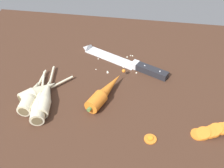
{
  "coord_description": "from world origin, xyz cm",
  "views": [
    {
      "loc": [
        10.33,
        -66.17,
        56.95
      ],
      "look_at": [
        0.0,
        -2.0,
        1.5
      ],
      "focal_mm": 44.12,
      "sensor_mm": 36.0,
      "label": 1
    }
  ],
  "objects_px": {
    "carrot_slice_stack": "(216,130)",
    "carrot_slice_stray_near": "(150,139)",
    "parsnip_front": "(46,96)",
    "parsnip_back": "(39,102)",
    "parsnip_mid_left": "(31,96)",
    "chefs_knife": "(121,60)",
    "parsnip_mid_right": "(39,91)",
    "whole_carrot": "(105,92)"
  },
  "relations": [
    {
      "from": "parsnip_back",
      "to": "parsnip_front",
      "type": "bearing_deg",
      "value": 72.45
    },
    {
      "from": "parsnip_mid_right",
      "to": "whole_carrot",
      "type": "bearing_deg",
      "value": 8.0
    },
    {
      "from": "whole_carrot",
      "to": "carrot_slice_stack",
      "type": "height_order",
      "value": "whole_carrot"
    },
    {
      "from": "parsnip_back",
      "to": "carrot_slice_stack",
      "type": "distance_m",
      "value": 0.49
    },
    {
      "from": "parsnip_front",
      "to": "parsnip_mid_right",
      "type": "distance_m",
      "value": 0.03
    },
    {
      "from": "parsnip_mid_left",
      "to": "carrot_slice_stray_near",
      "type": "relative_size",
      "value": 6.12
    },
    {
      "from": "parsnip_front",
      "to": "parsnip_back",
      "type": "xyz_separation_m",
      "value": [
        -0.01,
        -0.03,
        0.0
      ]
    },
    {
      "from": "carrot_slice_stack",
      "to": "carrot_slice_stray_near",
      "type": "distance_m",
      "value": 0.18
    },
    {
      "from": "parsnip_mid_right",
      "to": "carrot_slice_stack",
      "type": "xyz_separation_m",
      "value": [
        0.51,
        -0.06,
        -0.01
      ]
    },
    {
      "from": "parsnip_front",
      "to": "parsnip_mid_left",
      "type": "height_order",
      "value": "same"
    },
    {
      "from": "chefs_knife",
      "to": "whole_carrot",
      "type": "distance_m",
      "value": 0.19
    },
    {
      "from": "chefs_knife",
      "to": "carrot_slice_stack",
      "type": "xyz_separation_m",
      "value": [
        0.29,
        -0.28,
        0.01
      ]
    },
    {
      "from": "chefs_knife",
      "to": "carrot_slice_stack",
      "type": "distance_m",
      "value": 0.4
    },
    {
      "from": "whole_carrot",
      "to": "carrot_slice_stray_near",
      "type": "bearing_deg",
      "value": -44.07
    },
    {
      "from": "carrot_slice_stack",
      "to": "parsnip_mid_left",
      "type": "bearing_deg",
      "value": 175.57
    },
    {
      "from": "carrot_slice_stray_near",
      "to": "parsnip_front",
      "type": "bearing_deg",
      "value": 163.15
    },
    {
      "from": "whole_carrot",
      "to": "parsnip_mid_right",
      "type": "bearing_deg",
      "value": -172.0
    },
    {
      "from": "parsnip_mid_right",
      "to": "carrot_slice_stack",
      "type": "height_order",
      "value": "parsnip_mid_right"
    },
    {
      "from": "whole_carrot",
      "to": "carrot_slice_stray_near",
      "type": "distance_m",
      "value": 0.2
    },
    {
      "from": "parsnip_mid_left",
      "to": "parsnip_mid_right",
      "type": "height_order",
      "value": "same"
    },
    {
      "from": "parsnip_front",
      "to": "carrot_slice_stack",
      "type": "xyz_separation_m",
      "value": [
        0.48,
        -0.05,
        -0.01
      ]
    },
    {
      "from": "parsnip_mid_right",
      "to": "carrot_slice_stack",
      "type": "relative_size",
      "value": 1.21
    },
    {
      "from": "parsnip_back",
      "to": "carrot_slice_stack",
      "type": "xyz_separation_m",
      "value": [
        0.49,
        -0.02,
        -0.01
      ]
    },
    {
      "from": "parsnip_front",
      "to": "carrot_slice_stray_near",
      "type": "xyz_separation_m",
      "value": [
        0.31,
        -0.09,
        -0.02
      ]
    },
    {
      "from": "parsnip_mid_left",
      "to": "parsnip_back",
      "type": "distance_m",
      "value": 0.04
    },
    {
      "from": "parsnip_mid_left",
      "to": "carrot_slice_stray_near",
      "type": "xyz_separation_m",
      "value": [
        0.35,
        -0.09,
        -0.02
      ]
    },
    {
      "from": "chefs_knife",
      "to": "parsnip_front",
      "type": "relative_size",
      "value": 1.44
    },
    {
      "from": "parsnip_front",
      "to": "carrot_slice_stack",
      "type": "height_order",
      "value": "parsnip_front"
    },
    {
      "from": "parsnip_front",
      "to": "parsnip_back",
      "type": "distance_m",
      "value": 0.03
    },
    {
      "from": "chefs_knife",
      "to": "parsnip_mid_left",
      "type": "xyz_separation_m",
      "value": [
        -0.23,
        -0.24,
        0.01
      ]
    },
    {
      "from": "carrot_slice_stack",
      "to": "parsnip_back",
      "type": "bearing_deg",
      "value": 177.69
    },
    {
      "from": "carrot_slice_stray_near",
      "to": "parsnip_mid_left",
      "type": "bearing_deg",
      "value": 165.99
    },
    {
      "from": "parsnip_back",
      "to": "carrot_slice_stray_near",
      "type": "bearing_deg",
      "value": -11.89
    },
    {
      "from": "carrot_slice_stray_near",
      "to": "carrot_slice_stack",
      "type": "bearing_deg",
      "value": 15.9
    },
    {
      "from": "parsnip_mid_left",
      "to": "carrot_slice_stack",
      "type": "relative_size",
      "value": 1.57
    },
    {
      "from": "whole_carrot",
      "to": "carrot_slice_stack",
      "type": "relative_size",
      "value": 1.58
    },
    {
      "from": "whole_carrot",
      "to": "parsnip_mid_left",
      "type": "xyz_separation_m",
      "value": [
        -0.21,
        -0.05,
        -0.0
      ]
    },
    {
      "from": "whole_carrot",
      "to": "parsnip_mid_left",
      "type": "relative_size",
      "value": 1.01
    },
    {
      "from": "carrot_slice_stray_near",
      "to": "parsnip_back",
      "type": "bearing_deg",
      "value": 168.11
    },
    {
      "from": "parsnip_mid_right",
      "to": "carrot_slice_stack",
      "type": "bearing_deg",
      "value": -7.15
    },
    {
      "from": "chefs_knife",
      "to": "carrot_slice_stack",
      "type": "bearing_deg",
      "value": -43.9
    },
    {
      "from": "chefs_knife",
      "to": "carrot_slice_stray_near",
      "type": "height_order",
      "value": "chefs_knife"
    }
  ]
}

